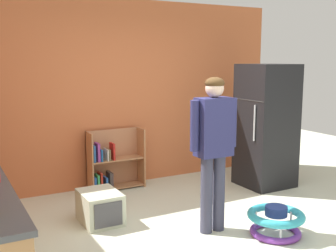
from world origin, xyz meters
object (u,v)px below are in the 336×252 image
standing_person (214,141)px  bookshelf (111,164)px  baby_walker (276,221)px  pet_carrier (100,207)px  refrigerator (266,126)px

standing_person → bookshelf: bearing=102.1°
baby_walker → pet_carrier: (-1.52, 1.23, 0.02)m
bookshelf → baby_walker: (0.94, -2.36, -0.21)m
bookshelf → baby_walker: 2.55m
pet_carrier → bookshelf: bearing=63.1°
refrigerator → standing_person: 1.94m
refrigerator → bookshelf: bearing=156.1°
bookshelf → baby_walker: size_ratio=1.41×
bookshelf → standing_person: standing_person is taller
refrigerator → standing_person: bearing=-147.9°
bookshelf → baby_walker: bearing=-68.2°
refrigerator → bookshelf: (-2.06, 0.91, -0.52)m
refrigerator → bookshelf: 2.31m
bookshelf → pet_carrier: 1.28m
refrigerator → baby_walker: bearing=-127.6°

